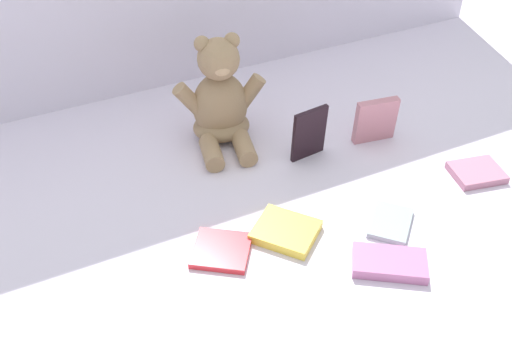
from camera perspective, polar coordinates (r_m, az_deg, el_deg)
name	(u,v)px	position (r m, az deg, el deg)	size (l,w,h in m)	color
ground_plane	(228,183)	(1.24, -2.66, -1.19)	(3.20, 3.20, 0.00)	silver
teddy_bear	(221,103)	(1.32, -3.32, 6.32)	(0.20, 0.19, 0.24)	#9E7F5B
book_case_0	(477,172)	(1.33, 19.92, -0.17)	(0.08, 0.10, 0.02)	#AF6A84
book_case_1	(391,223)	(1.17, 12.46, -4.79)	(0.07, 0.10, 0.01)	#8FA4A3
book_case_2	(309,134)	(1.28, 4.99, 3.46)	(0.08, 0.01, 0.12)	black
book_case_3	(221,250)	(1.09, -3.25, -7.45)	(0.10, 0.09, 0.01)	red
book_case_4	(286,231)	(1.12, 2.79, -5.69)	(0.09, 0.11, 0.02)	yellow
book_case_5	(390,263)	(1.09, 12.36, -8.44)	(0.07, 0.13, 0.02)	#B76899
book_case_6	(375,120)	(1.35, 11.09, 4.61)	(0.09, 0.02, 0.10)	#BF7683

